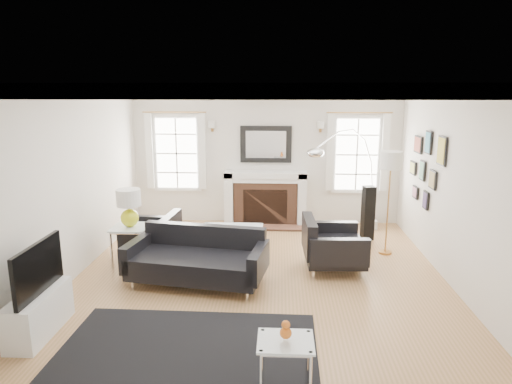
# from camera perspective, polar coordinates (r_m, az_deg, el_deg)

# --- Properties ---
(floor) EXTENTS (6.00, 6.00, 0.00)m
(floor) POSITION_cam_1_polar(r_m,az_deg,el_deg) (6.92, 0.41, -10.70)
(floor) COLOR #9C7241
(floor) RESTS_ON ground
(back_wall) EXTENTS (5.50, 0.04, 2.80)m
(back_wall) POSITION_cam_1_polar(r_m,az_deg,el_deg) (9.45, 1.25, 4.51)
(back_wall) COLOR silver
(back_wall) RESTS_ON floor
(front_wall) EXTENTS (5.50, 0.04, 2.80)m
(front_wall) POSITION_cam_1_polar(r_m,az_deg,el_deg) (3.62, -1.72, -9.27)
(front_wall) COLOR silver
(front_wall) RESTS_ON floor
(left_wall) EXTENTS (0.04, 6.00, 2.80)m
(left_wall) POSITION_cam_1_polar(r_m,az_deg,el_deg) (7.16, -22.13, 0.89)
(left_wall) COLOR silver
(left_wall) RESTS_ON floor
(right_wall) EXTENTS (0.04, 6.00, 2.80)m
(right_wall) POSITION_cam_1_polar(r_m,az_deg,el_deg) (6.94, 23.75, 0.40)
(right_wall) COLOR silver
(right_wall) RESTS_ON floor
(ceiling) EXTENTS (5.50, 6.00, 0.02)m
(ceiling) POSITION_cam_1_polar(r_m,az_deg,el_deg) (6.35, 0.45, 13.15)
(ceiling) COLOR white
(ceiling) RESTS_ON back_wall
(crown_molding) EXTENTS (5.50, 6.00, 0.12)m
(crown_molding) POSITION_cam_1_polar(r_m,az_deg,el_deg) (6.35, 0.45, 12.61)
(crown_molding) COLOR white
(crown_molding) RESTS_ON back_wall
(fireplace) EXTENTS (1.70, 0.69, 1.11)m
(fireplace) POSITION_cam_1_polar(r_m,az_deg,el_deg) (9.40, 1.18, -0.85)
(fireplace) COLOR white
(fireplace) RESTS_ON floor
(mantel_mirror) EXTENTS (1.05, 0.07, 0.75)m
(mantel_mirror) POSITION_cam_1_polar(r_m,az_deg,el_deg) (9.37, 1.25, 5.98)
(mantel_mirror) COLOR black
(mantel_mirror) RESTS_ON back_wall
(window_left) EXTENTS (1.24, 0.15, 1.62)m
(window_left) POSITION_cam_1_polar(r_m,az_deg,el_deg) (9.62, -9.88, 4.82)
(window_left) COLOR white
(window_left) RESTS_ON back_wall
(window_right) EXTENTS (1.24, 0.15, 1.62)m
(window_right) POSITION_cam_1_polar(r_m,az_deg,el_deg) (9.51, 12.49, 4.62)
(window_right) COLOR white
(window_right) RESTS_ON back_wall
(gallery_wall) EXTENTS (0.04, 1.73, 1.29)m
(gallery_wall) POSITION_cam_1_polar(r_m,az_deg,el_deg) (8.11, 20.45, 3.28)
(gallery_wall) COLOR black
(gallery_wall) RESTS_ON right_wall
(tv_unit) EXTENTS (0.35, 1.00, 1.09)m
(tv_unit) POSITION_cam_1_polar(r_m,az_deg,el_deg) (5.91, -25.50, -12.84)
(tv_unit) COLOR white
(tv_unit) RESTS_ON floor
(area_rug) EXTENTS (2.81, 2.35, 0.01)m
(area_rug) POSITION_cam_1_polar(r_m,az_deg,el_deg) (5.01, -9.27, -20.70)
(area_rug) COLOR black
(area_rug) RESTS_ON floor
(sofa) EXTENTS (2.08, 1.20, 0.64)m
(sofa) POSITION_cam_1_polar(r_m,az_deg,el_deg) (6.71, -7.24, -8.36)
(sofa) COLOR black
(sofa) RESTS_ON floor
(armchair_left) EXTENTS (0.89, 0.97, 0.61)m
(armchair_left) POSITION_cam_1_polar(r_m,az_deg,el_deg) (7.85, -12.55, -5.47)
(armchair_left) COLOR black
(armchair_left) RESTS_ON floor
(armchair_right) EXTENTS (0.95, 1.04, 0.68)m
(armchair_right) POSITION_cam_1_polar(r_m,az_deg,el_deg) (7.20, 9.23, -6.71)
(armchair_right) COLOR black
(armchair_right) RESTS_ON floor
(coffee_table) EXTENTS (1.03, 1.03, 0.46)m
(coffee_table) POSITION_cam_1_polar(r_m,az_deg,el_deg) (7.58, -3.15, -5.17)
(coffee_table) COLOR silver
(coffee_table) RESTS_ON floor
(side_table_left) EXTENTS (0.56, 0.56, 0.62)m
(side_table_left) POSITION_cam_1_polar(r_m,az_deg,el_deg) (7.58, -15.40, -4.98)
(side_table_left) COLOR silver
(side_table_left) RESTS_ON floor
(nesting_table) EXTENTS (0.51, 0.43, 0.56)m
(nesting_table) POSITION_cam_1_polar(r_m,az_deg,el_deg) (4.36, 3.70, -19.36)
(nesting_table) COLOR silver
(nesting_table) RESTS_ON floor
(gourd_lamp) EXTENTS (0.38, 0.38, 0.61)m
(gourd_lamp) POSITION_cam_1_polar(r_m,az_deg,el_deg) (7.46, -15.61, -1.61)
(gourd_lamp) COLOR yellow
(gourd_lamp) RESTS_ON side_table_left
(orange_vase) EXTENTS (0.11, 0.11, 0.17)m
(orange_vase) POSITION_cam_1_polar(r_m,az_deg,el_deg) (4.25, 3.74, -16.91)
(orange_vase) COLOR #C85F19
(orange_vase) RESTS_ON nesting_table
(arc_floor_lamp) EXTENTS (1.49, 1.38, 2.11)m
(arc_floor_lamp) POSITION_cam_1_polar(r_m,az_deg,el_deg) (8.71, 11.13, 1.83)
(arc_floor_lamp) COLOR white
(arc_floor_lamp) RESTS_ON floor
(stick_floor_lamp) EXTENTS (0.36, 0.36, 1.76)m
(stick_floor_lamp) POSITION_cam_1_polar(r_m,az_deg,el_deg) (7.83, 16.49, 3.19)
(stick_floor_lamp) COLOR #A9773A
(stick_floor_lamp) RESTS_ON floor
(speaker_tower) EXTENTS (0.24, 0.24, 1.01)m
(speaker_tower) POSITION_cam_1_polar(r_m,az_deg,el_deg) (8.72, 13.82, -2.56)
(speaker_tower) COLOR black
(speaker_tower) RESTS_ON floor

